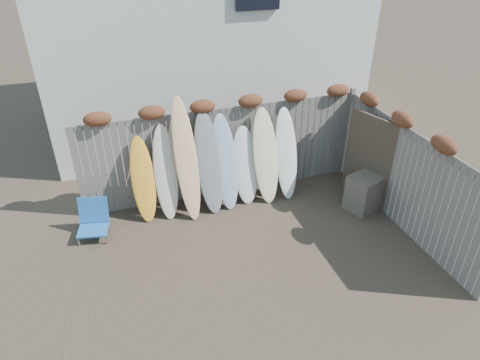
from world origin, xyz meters
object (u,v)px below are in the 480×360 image
object	(u,v)px
lattice_panel	(371,161)
surfboard_0	(143,180)
beach_chair	(93,220)
wooden_crate	(364,192)

from	to	relation	value
lattice_panel	surfboard_0	world-z (taller)	lattice_panel
beach_chair	lattice_panel	bearing A→B (deg)	-5.78
beach_chair	surfboard_0	distance (m)	1.20
lattice_panel	beach_chair	bearing A→B (deg)	155.53
wooden_crate	lattice_panel	world-z (taller)	lattice_panel
beach_chair	lattice_panel	world-z (taller)	lattice_panel
beach_chair	wooden_crate	distance (m)	5.48
wooden_crate	surfboard_0	world-z (taller)	surfboard_0
wooden_crate	surfboard_0	bearing A→B (deg)	165.36
beach_chair	wooden_crate	world-z (taller)	wooden_crate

